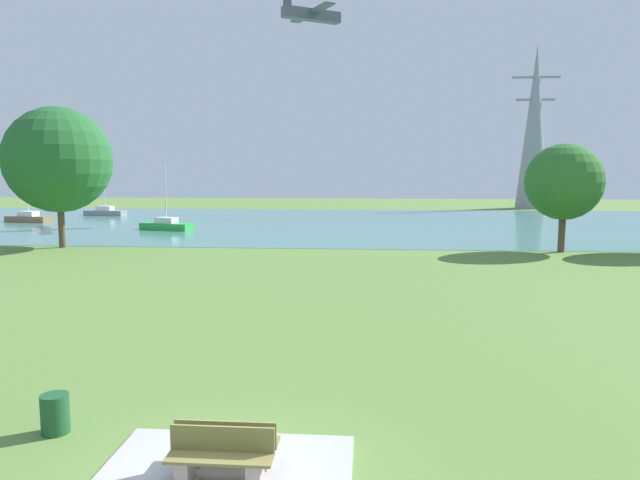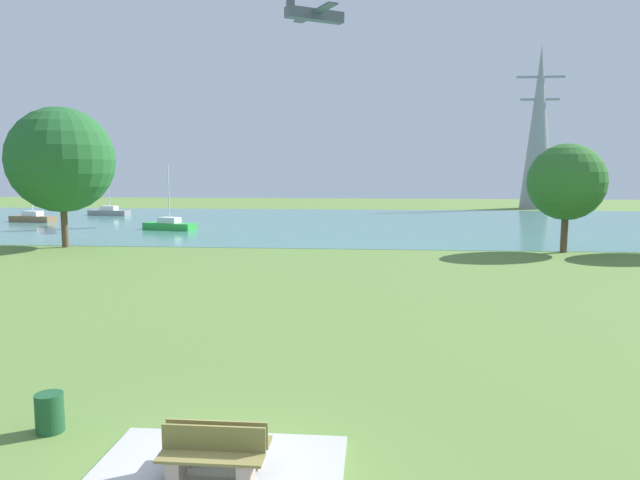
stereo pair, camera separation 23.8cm
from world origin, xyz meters
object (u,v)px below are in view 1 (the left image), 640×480
(sailboat_gray, at_px, (105,212))
(electricity_pylon, at_px, (534,127))
(litter_bin, at_px, (55,414))
(tree_mid_shore, at_px, (564,182))
(tree_east_far, at_px, (58,160))
(sailboat_brown, at_px, (29,218))
(bench_facing_water, at_px, (228,445))
(light_aircraft, at_px, (311,15))
(bench_facing_inland, at_px, (220,460))
(sailboat_green, at_px, (167,225))

(sailboat_gray, relative_size, electricity_pylon, 0.34)
(litter_bin, relative_size, tree_mid_shore, 0.11)
(tree_east_far, relative_size, electricity_pylon, 0.43)
(litter_bin, xyz_separation_m, electricity_pylon, (29.04, 73.77, 10.80))
(litter_bin, bearing_deg, tree_east_far, 117.83)
(litter_bin, relative_size, sailboat_brown, 0.13)
(bench_facing_water, distance_m, light_aircraft, 57.34)
(bench_facing_inland, height_order, tree_east_far, tree_east_far)
(electricity_pylon, bearing_deg, bench_facing_inland, -108.44)
(sailboat_brown, height_order, tree_east_far, tree_east_far)
(electricity_pylon, distance_m, light_aircraft, 37.44)
(sailboat_brown, bearing_deg, sailboat_gray, 66.72)
(bench_facing_water, height_order, sailboat_brown, sailboat_brown)
(bench_facing_water, relative_size, sailboat_brown, 0.30)
(litter_bin, distance_m, tree_east_far, 31.99)
(bench_facing_water, xyz_separation_m, litter_bin, (-3.85, 1.22, -0.07))
(tree_east_far, height_order, light_aircraft, light_aircraft)
(tree_mid_shore, bearing_deg, litter_bin, -123.68)
(bench_facing_inland, distance_m, sailboat_green, 44.71)
(bench_facing_water, relative_size, tree_east_far, 0.19)
(sailboat_green, height_order, tree_east_far, tree_east_far)
(bench_facing_water, relative_size, sailboat_green, 0.31)
(litter_bin, xyz_separation_m, tree_mid_shore, (18.84, 28.27, 4.15))
(litter_bin, bearing_deg, light_aircraft, 89.76)
(sailboat_green, bearing_deg, tree_east_far, -104.06)
(litter_bin, distance_m, sailboat_gray, 61.12)
(bench_facing_water, bearing_deg, tree_east_far, 122.55)
(bench_facing_water, distance_m, tree_mid_shore, 33.32)
(tree_east_far, distance_m, tree_mid_shore, 33.58)
(tree_east_far, distance_m, light_aircraft, 32.31)
(bench_facing_water, distance_m, litter_bin, 4.04)
(sailboat_brown, distance_m, tree_mid_shore, 50.95)
(tree_mid_shore, bearing_deg, sailboat_brown, 158.56)
(light_aircraft, bearing_deg, bench_facing_inland, -86.15)
(electricity_pylon, bearing_deg, light_aircraft, -143.04)
(bench_facing_inland, xyz_separation_m, litter_bin, (-3.85, 1.76, -0.07))
(tree_east_far, bearing_deg, light_aircraft, 58.36)
(bench_facing_inland, xyz_separation_m, sailboat_green, (-15.47, 41.94, -0.02))
(bench_facing_inland, xyz_separation_m, electricity_pylon, (25.19, 75.52, 10.73))
(litter_bin, distance_m, tree_mid_shore, 34.22)
(bench_facing_water, xyz_separation_m, bench_facing_inland, (0.00, -0.54, 0.00))
(litter_bin, relative_size, tree_east_far, 0.08)
(sailboat_green, relative_size, sailboat_brown, 0.97)
(sailboat_green, relative_size, electricity_pylon, 0.26)
(bench_facing_inland, height_order, light_aircraft, light_aircraft)
(bench_facing_water, distance_m, bench_facing_inland, 0.54)
(bench_facing_inland, relative_size, litter_bin, 2.25)
(bench_facing_inland, relative_size, tree_mid_shore, 0.26)
(sailboat_green, xyz_separation_m, tree_mid_shore, (30.46, -11.92, 4.10))
(bench_facing_water, height_order, sailboat_green, sailboat_green)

